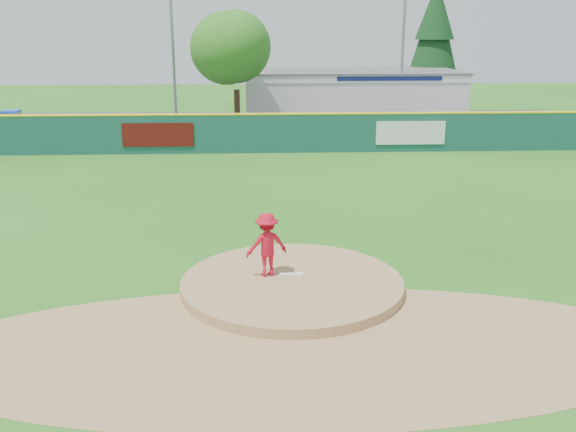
{
  "coord_description": "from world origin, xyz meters",
  "views": [
    {
      "loc": [
        -0.82,
        -14.73,
        6.24
      ],
      "look_at": [
        0.0,
        2.0,
        1.3
      ],
      "focal_mm": 40.0,
      "sensor_mm": 36.0,
      "label": 1
    }
  ],
  "objects_px": {
    "pitcher": "(267,245)",
    "light_pole_right": "(403,38)",
    "pool_building_grp": "(350,93)",
    "deciduous_tree": "(236,57)",
    "van": "(222,129)",
    "conifer_tree": "(434,37)",
    "light_pole_left": "(172,31)",
    "playground_slide": "(12,123)"
  },
  "relations": [
    {
      "from": "van",
      "to": "conifer_tree",
      "type": "height_order",
      "value": "conifer_tree"
    },
    {
      "from": "van",
      "to": "conifer_tree",
      "type": "distance_m",
      "value": 22.19
    },
    {
      "from": "deciduous_tree",
      "to": "conifer_tree",
      "type": "relative_size",
      "value": 0.77
    },
    {
      "from": "pitcher",
      "to": "pool_building_grp",
      "type": "height_order",
      "value": "pool_building_grp"
    },
    {
      "from": "conifer_tree",
      "to": "light_pole_right",
      "type": "distance_m",
      "value": 8.06
    },
    {
      "from": "playground_slide",
      "to": "light_pole_right",
      "type": "bearing_deg",
      "value": 11.4
    },
    {
      "from": "light_pole_right",
      "to": "van",
      "type": "bearing_deg",
      "value": -146.26
    },
    {
      "from": "pitcher",
      "to": "pool_building_grp",
      "type": "relative_size",
      "value": 0.11
    },
    {
      "from": "van",
      "to": "light_pole_left",
      "type": "bearing_deg",
      "value": 47.92
    },
    {
      "from": "pitcher",
      "to": "light_pole_left",
      "type": "distance_m",
      "value": 27.66
    },
    {
      "from": "deciduous_tree",
      "to": "conifer_tree",
      "type": "bearing_deg",
      "value": 36.25
    },
    {
      "from": "light_pole_right",
      "to": "deciduous_tree",
      "type": "bearing_deg",
      "value": -160.02
    },
    {
      "from": "pool_building_grp",
      "to": "deciduous_tree",
      "type": "distance_m",
      "value": 11.01
    },
    {
      "from": "pitcher",
      "to": "van",
      "type": "distance_m",
      "value": 20.91
    },
    {
      "from": "pitcher",
      "to": "light_pole_left",
      "type": "height_order",
      "value": "light_pole_left"
    },
    {
      "from": "light_pole_right",
      "to": "conifer_tree",
      "type": "bearing_deg",
      "value": 60.26
    },
    {
      "from": "pitcher",
      "to": "light_pole_right",
      "type": "distance_m",
      "value": 30.56
    },
    {
      "from": "playground_slide",
      "to": "light_pole_right",
      "type": "relative_size",
      "value": 0.28
    },
    {
      "from": "pitcher",
      "to": "deciduous_tree",
      "type": "height_order",
      "value": "deciduous_tree"
    },
    {
      "from": "van",
      "to": "playground_slide",
      "type": "xyz_separation_m",
      "value": [
        -12.6,
        2.95,
        -0.0
      ]
    },
    {
      "from": "deciduous_tree",
      "to": "pool_building_grp",
      "type": "bearing_deg",
      "value": 41.16
    },
    {
      "from": "van",
      "to": "pitcher",
      "type": "bearing_deg",
      "value": -155.02
    },
    {
      "from": "conifer_tree",
      "to": "light_pole_left",
      "type": "xyz_separation_m",
      "value": [
        -19.0,
        -9.0,
        0.51
      ]
    },
    {
      "from": "light_pole_right",
      "to": "pool_building_grp",
      "type": "bearing_deg",
      "value": 135.05
    },
    {
      "from": "pool_building_grp",
      "to": "conifer_tree",
      "type": "xyz_separation_m",
      "value": [
        7.0,
        4.01,
        3.88
      ]
    },
    {
      "from": "deciduous_tree",
      "to": "conifer_tree",
      "type": "xyz_separation_m",
      "value": [
        15.0,
        11.0,
        0.99
      ]
    },
    {
      "from": "light_pole_left",
      "to": "conifer_tree",
      "type": "bearing_deg",
      "value": 25.35
    },
    {
      "from": "pool_building_grp",
      "to": "conifer_tree",
      "type": "height_order",
      "value": "conifer_tree"
    },
    {
      "from": "pool_building_grp",
      "to": "van",
      "type": "bearing_deg",
      "value": -128.93
    },
    {
      "from": "deciduous_tree",
      "to": "light_pole_right",
      "type": "xyz_separation_m",
      "value": [
        11.0,
        4.0,
        0.99
      ]
    },
    {
      "from": "van",
      "to": "deciduous_tree",
      "type": "bearing_deg",
      "value": 7.8
    },
    {
      "from": "van",
      "to": "pool_building_grp",
      "type": "distance_m",
      "value": 13.98
    },
    {
      "from": "pitcher",
      "to": "light_pole_left",
      "type": "relative_size",
      "value": 0.15
    },
    {
      "from": "pitcher",
      "to": "light_pole_right",
      "type": "bearing_deg",
      "value": -125.32
    },
    {
      "from": "deciduous_tree",
      "to": "light_pole_right",
      "type": "height_order",
      "value": "light_pole_right"
    },
    {
      "from": "van",
      "to": "playground_slide",
      "type": "relative_size",
      "value": 1.96
    },
    {
      "from": "pitcher",
      "to": "light_pole_right",
      "type": "height_order",
      "value": "light_pole_right"
    },
    {
      "from": "pool_building_grp",
      "to": "playground_slide",
      "type": "distance_m",
      "value": 22.8
    },
    {
      "from": "pool_building_grp",
      "to": "playground_slide",
      "type": "relative_size",
      "value": 5.46
    },
    {
      "from": "van",
      "to": "light_pole_right",
      "type": "xyz_separation_m",
      "value": [
        11.77,
        7.86,
        4.76
      ]
    },
    {
      "from": "pitcher",
      "to": "light_pole_right",
      "type": "relative_size",
      "value": 0.16
    },
    {
      "from": "conifer_tree",
      "to": "light_pole_left",
      "type": "height_order",
      "value": "light_pole_left"
    }
  ]
}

